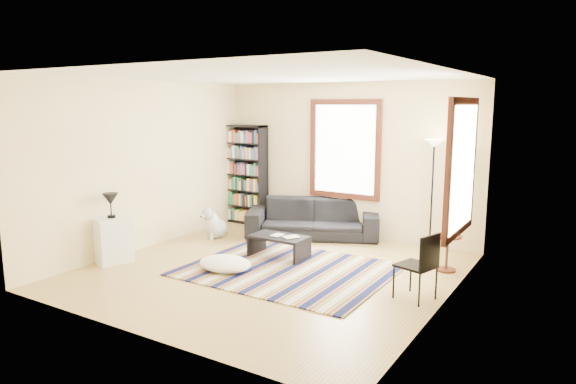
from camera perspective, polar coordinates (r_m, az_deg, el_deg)
The scene contains 21 objects.
floor at distance 7.63m, azimuth -1.99°, elevation -9.09°, with size 5.00×5.00×0.10m, color tan.
ceiling at distance 7.24m, azimuth -2.13°, elevation 13.20°, with size 5.00×5.00×0.10m, color white.
wall_back at distance 9.51m, azimuth 6.51°, elevation 3.57°, with size 5.00×0.10×2.80m, color beige.
wall_front at distance 5.39m, azimuth -17.27°, elevation -1.54°, with size 5.00×0.10×2.80m, color beige.
wall_left at distance 8.96m, azimuth -15.79°, elevation 2.88°, with size 0.10×5.00×2.80m, color beige.
wall_right at distance 6.27m, azimuth 17.73°, elevation -0.03°, with size 0.10×5.00×2.80m, color beige.
window_back at distance 9.42m, azimuth 6.33°, elevation 4.73°, with size 1.20×0.06×1.60m, color white.
window_right at distance 7.03m, azimuth 18.78°, elevation 2.58°, with size 0.06×1.20×1.60m, color white.
rug at distance 7.63m, azimuth 0.02°, elevation -8.61°, with size 2.90×2.32×0.02m, color #0B123A.
sofa at distance 9.43m, azimuth 2.76°, elevation -2.92°, with size 0.93×2.38×0.69m, color black.
bookshelf at distance 10.44m, azimuth -4.70°, elevation 1.94°, with size 0.90×0.30×2.00m, color black.
coffee_table at distance 8.17m, azimuth -1.01°, elevation -6.11°, with size 0.90×0.50×0.36m, color black.
book_a at distance 8.18m, azimuth -1.60°, elevation -4.73°, with size 0.15×0.20×0.02m, color beige.
book_b at distance 8.09m, azimuth 0.08°, elevation -4.89°, with size 0.18×0.24×0.02m, color beige.
floor_cushion at distance 7.65m, azimuth -7.00°, elevation -7.90°, with size 0.83×0.62×0.21m, color white.
floor_lamp at distance 8.61m, azimuth 15.68°, elevation -0.55°, with size 0.30×0.30×1.86m, color black, non-canonical shape.
side_table at distance 7.88m, azimuth 17.24°, elevation -6.49°, with size 0.40×0.40×0.54m, color #4E1E13.
folding_chair at distance 6.63m, azimuth 13.99°, elevation -7.96°, with size 0.42×0.40×0.86m, color black.
white_cabinet at distance 8.37m, azimuth -18.89°, elevation -5.06°, with size 0.38×0.50×0.70m, color white.
table_lamp at distance 8.25m, azimuth -19.09°, elevation -1.43°, with size 0.24×0.24×0.38m, color black, non-canonical shape.
dog at distance 9.45m, azimuth -8.02°, elevation -3.34°, with size 0.41×0.58×0.58m, color silver, non-canonical shape.
Camera 1 is at (4.01, -6.01, 2.42)m, focal length 32.00 mm.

